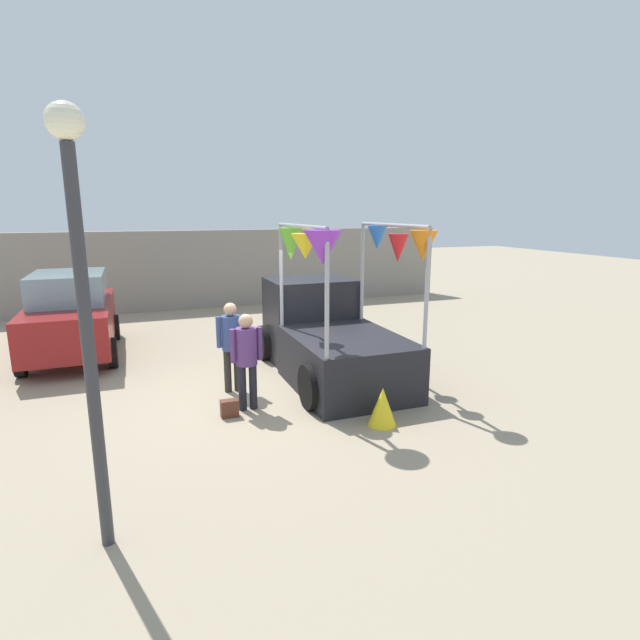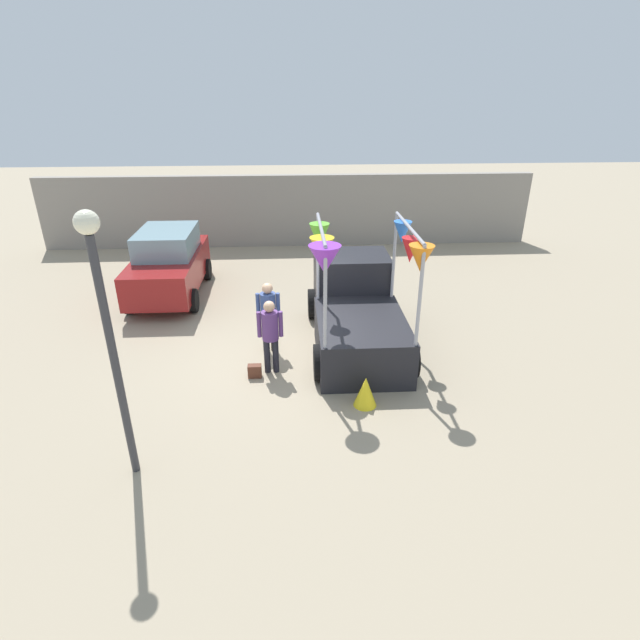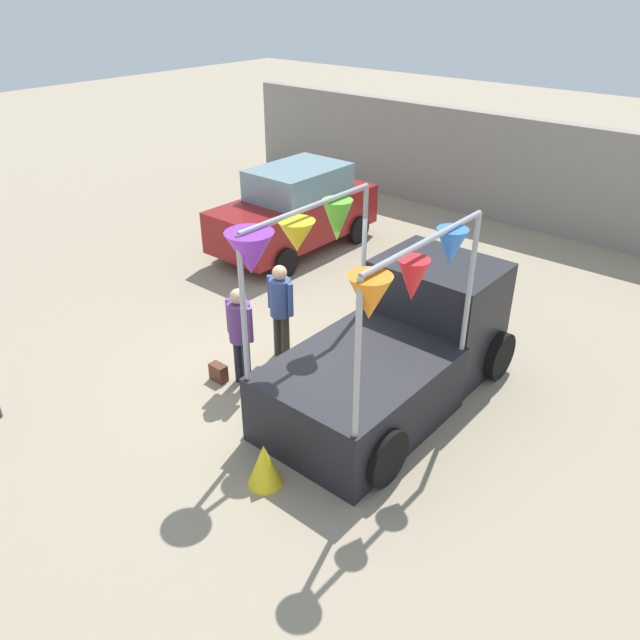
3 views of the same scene
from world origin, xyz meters
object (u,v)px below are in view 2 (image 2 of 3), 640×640
street_lamp (106,316)px  folded_kite_bundle_sunflower (365,392)px  parked_car (169,263)px  handbag (255,371)px  person_customer (270,330)px  vendor_truck (355,306)px  person_vendor (268,311)px

street_lamp → folded_kite_bundle_sunflower: (3.86, 1.54, -2.37)m
parked_car → street_lamp: (0.95, -7.41, 1.73)m
parked_car → handbag: bearing=-60.6°
person_customer → street_lamp: bearing=-125.6°
vendor_truck → person_customer: bearing=-144.7°
person_customer → parked_car: bearing=123.6°
person_vendor → handbag: bearing=-103.8°
folded_kite_bundle_sunflower → person_vendor: bearing=129.3°
vendor_truck → street_lamp: street_lamp is taller
street_lamp → handbag: bearing=57.4°
vendor_truck → handbag: size_ratio=14.90×
handbag → person_vendor: bearing=76.2°
person_customer → person_vendor: bearing=94.2°
parked_car → handbag: (2.66, -4.73, -0.80)m
vendor_truck → folded_kite_bundle_sunflower: bearing=-92.7°
vendor_truck → person_vendor: vendor_truck is taller
handbag → person_customer: bearing=29.7°
parked_car → folded_kite_bundle_sunflower: (4.81, -5.87, -0.64)m
parked_car → person_vendor: size_ratio=2.43×
vendor_truck → person_customer: vendor_truck is taller
person_customer → folded_kite_bundle_sunflower: person_customer is taller
parked_car → person_vendor: (2.94, -3.59, 0.05)m
person_vendor → street_lamp: size_ratio=0.40×
parked_car → handbag: parked_car is taller
vendor_truck → street_lamp: size_ratio=1.01×
person_vendor → folded_kite_bundle_sunflower: bearing=-50.7°
vendor_truck → parked_car: vendor_truck is taller
vendor_truck → person_vendor: 2.04m
person_vendor → handbag: person_vendor is taller
vendor_truck → person_customer: size_ratio=2.57×
street_lamp → person_customer: bearing=54.4°
folded_kite_bundle_sunflower → street_lamp: bearing=-158.2°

